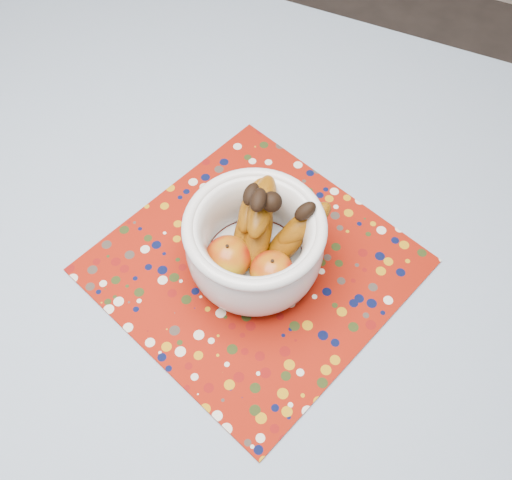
% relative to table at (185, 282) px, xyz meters
% --- Properties ---
extents(table, '(1.20, 1.20, 0.75)m').
position_rel_table_xyz_m(table, '(0.00, 0.00, 0.00)').
color(table, brown).
rests_on(table, ground).
extents(tablecloth, '(1.32, 1.32, 0.01)m').
position_rel_table_xyz_m(tablecloth, '(0.00, 0.00, 0.08)').
color(tablecloth, slate).
rests_on(tablecloth, table).
extents(placemat, '(0.53, 0.53, 0.00)m').
position_rel_table_xyz_m(placemat, '(0.11, 0.03, 0.09)').
color(placemat, maroon).
rests_on(placemat, tablecloth).
extents(fruit_bowl, '(0.23, 0.22, 0.17)m').
position_rel_table_xyz_m(fruit_bowl, '(0.12, 0.04, 0.16)').
color(fruit_bowl, silver).
rests_on(fruit_bowl, placemat).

